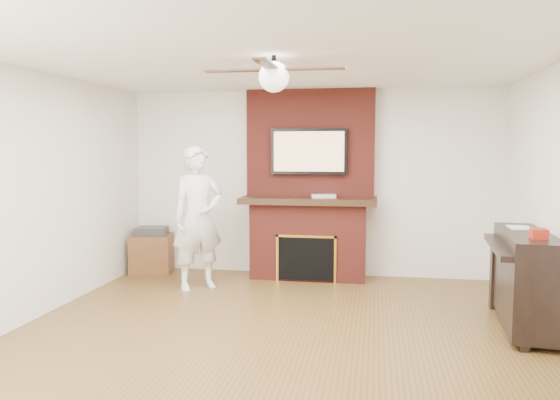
% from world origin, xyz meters
% --- Properties ---
extents(room_shell, '(5.36, 5.86, 2.86)m').
position_xyz_m(room_shell, '(0.00, 0.00, 1.25)').
color(room_shell, brown).
rests_on(room_shell, ground).
extents(fireplace, '(1.78, 0.64, 2.50)m').
position_xyz_m(fireplace, '(0.00, 2.55, 1.00)').
color(fireplace, maroon).
rests_on(fireplace, ground).
extents(tv, '(1.00, 0.08, 0.60)m').
position_xyz_m(tv, '(0.00, 2.50, 1.68)').
color(tv, black).
rests_on(tv, fireplace).
extents(ceiling_fan, '(1.21, 1.21, 0.31)m').
position_xyz_m(ceiling_fan, '(-0.00, 0.00, 2.33)').
color(ceiling_fan, black).
rests_on(ceiling_fan, room_shell).
extents(person, '(0.77, 0.73, 1.75)m').
position_xyz_m(person, '(-1.26, 1.69, 0.88)').
color(person, white).
rests_on(person, ground).
extents(side_table, '(0.64, 0.64, 0.63)m').
position_xyz_m(side_table, '(-2.20, 2.48, 0.29)').
color(side_table, brown).
rests_on(side_table, ground).
extents(piano, '(0.63, 1.44, 1.01)m').
position_xyz_m(piano, '(2.27, 0.80, 0.50)').
color(piano, black).
rests_on(piano, ground).
extents(cable_box, '(0.34, 0.24, 0.04)m').
position_xyz_m(cable_box, '(0.20, 2.45, 1.10)').
color(cable_box, silver).
rests_on(cable_box, fireplace).
extents(candle_orange, '(0.07, 0.07, 0.14)m').
position_xyz_m(candle_orange, '(-0.15, 2.35, 0.07)').
color(candle_orange, orange).
rests_on(candle_orange, ground).
extents(candle_green, '(0.08, 0.08, 0.08)m').
position_xyz_m(candle_green, '(-0.10, 2.36, 0.04)').
color(candle_green, '#316E2C').
rests_on(candle_green, ground).
extents(candle_cream, '(0.08, 0.08, 0.12)m').
position_xyz_m(candle_cream, '(0.14, 2.33, 0.06)').
color(candle_cream, beige).
rests_on(candle_cream, ground).
extents(candle_blue, '(0.06, 0.06, 0.09)m').
position_xyz_m(candle_blue, '(0.10, 2.32, 0.04)').
color(candle_blue, '#2C4985').
rests_on(candle_blue, ground).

